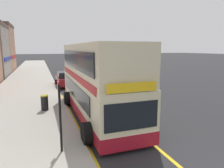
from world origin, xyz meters
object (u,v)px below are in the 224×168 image
(double_decker_bus, at_px, (96,83))
(parked_car_white_behind, at_px, (70,60))
(litter_bin, at_px, (45,103))
(parked_car_maroon_ahead, at_px, (65,79))
(bus_stop_sign, at_px, (60,111))

(double_decker_bus, height_order, parked_car_white_behind, double_decker_bus)
(double_decker_bus, xyz_separation_m, parked_car_white_behind, (5.25, 46.78, -1.26))
(litter_bin, bearing_deg, parked_car_maroon_ahead, 74.77)
(parked_car_white_behind, distance_m, litter_bin, 45.82)
(parked_car_white_behind, height_order, litter_bin, parked_car_white_behind)
(double_decker_bus, height_order, litter_bin, double_decker_bus)
(double_decker_bus, distance_m, litter_bin, 3.75)
(bus_stop_sign, relative_size, parked_car_maroon_ahead, 0.66)
(double_decker_bus, xyz_separation_m, bus_stop_sign, (-2.57, -4.13, -0.31))
(parked_car_white_behind, relative_size, litter_bin, 4.17)
(bus_stop_sign, relative_size, parked_car_white_behind, 0.66)
(double_decker_bus, relative_size, bus_stop_sign, 3.77)
(bus_stop_sign, xyz_separation_m, parked_car_maroon_ahead, (1.98, 14.82, -0.95))
(bus_stop_sign, bearing_deg, double_decker_bus, 58.16)
(double_decker_bus, bearing_deg, litter_bin, 150.59)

